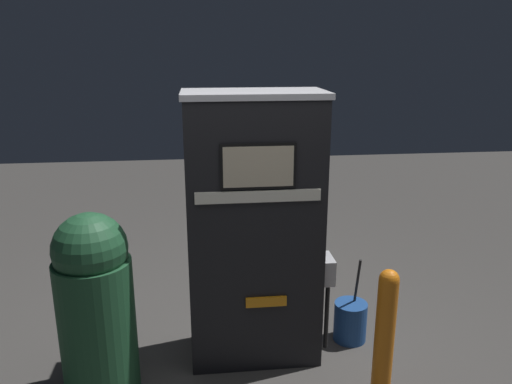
{
  "coord_description": "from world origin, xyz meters",
  "views": [
    {
      "loc": [
        -0.36,
        -3.02,
        2.22
      ],
      "look_at": [
        0.0,
        0.12,
        1.29
      ],
      "focal_mm": 35.0,
      "sensor_mm": 36.0,
      "label": 1
    }
  ],
  "objects": [
    {
      "name": "ground_plane",
      "position": [
        0.0,
        0.0,
        0.0
      ],
      "size": [
        14.0,
        14.0,
        0.0
      ],
      "primitive_type": "plane",
      "color": "#423F3D"
    },
    {
      "name": "gas_pump",
      "position": [
        0.0,
        0.24,
        0.97
      ],
      "size": [
        1.02,
        0.52,
        1.94
      ],
      "color": "black",
      "rests_on": "ground_plane"
    },
    {
      "name": "safety_bollard",
      "position": [
        0.77,
        -0.35,
        0.48
      ],
      "size": [
        0.13,
        0.13,
        0.91
      ],
      "color": "orange",
      "rests_on": "ground_plane"
    },
    {
      "name": "trash_bin",
      "position": [
        -1.05,
        -0.08,
        0.64
      ],
      "size": [
        0.49,
        0.49,
        1.25
      ],
      "color": "#1E4C2D",
      "rests_on": "ground_plane"
    },
    {
      "name": "squeegee_bucket",
      "position": [
        0.76,
        0.32,
        0.16
      ],
      "size": [
        0.25,
        0.25,
        0.7
      ],
      "color": "#1E478C",
      "rests_on": "ground_plane"
    }
  ]
}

